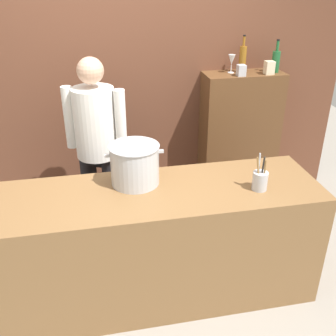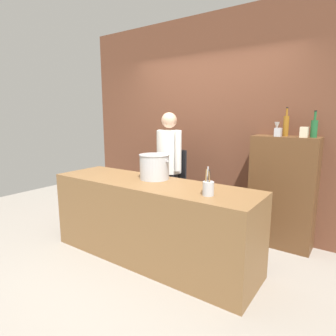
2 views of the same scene
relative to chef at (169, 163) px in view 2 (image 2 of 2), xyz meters
name	(u,v)px [view 2 (image 2 of 2)]	position (x,y,z in m)	size (l,w,h in m)	color
ground_plane	(151,257)	(0.30, -0.80, -0.96)	(8.00, 8.00, 0.00)	gray
brick_back_panel	(210,124)	(0.30, 0.60, 0.54)	(4.40, 0.10, 3.00)	brown
prep_counter	(151,221)	(0.30, -0.80, -0.51)	(2.44, 0.70, 0.90)	brown
bar_cabinet	(282,192)	(1.42, 0.39, -0.28)	(0.76, 0.32, 1.38)	brown
chef	(169,163)	(0.00, 0.00, 0.00)	(0.49, 0.40, 1.66)	black
stockpot_large	(154,167)	(0.24, -0.65, 0.08)	(0.41, 0.35, 0.29)	#B7BABF
utensil_crock	(208,188)	(1.06, -0.91, 0.01)	(0.10, 0.10, 0.27)	#B7BABF
wine_bottle_green	(314,128)	(1.71, 0.37, 0.52)	(0.07, 0.07, 0.30)	#1E592D
wine_bottle_amber	(286,125)	(1.40, 0.42, 0.54)	(0.07, 0.07, 0.34)	#8C5919
wine_glass_tall	(277,126)	(1.29, 0.42, 0.53)	(0.06, 0.06, 0.17)	silver
spice_tin_silver	(278,132)	(1.34, 0.29, 0.46)	(0.07, 0.07, 0.10)	#B2B2B7
spice_tin_cream	(304,132)	(1.62, 0.31, 0.47)	(0.08, 0.08, 0.12)	beige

